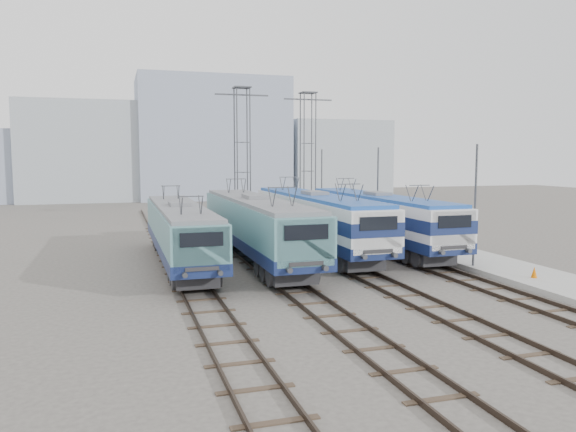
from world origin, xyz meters
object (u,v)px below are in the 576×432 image
(locomotive_far_right, at_px, (378,216))
(catenary_tower_west, at_px, (242,153))
(mast_front, at_px, (475,208))
(mast_rear, at_px, (322,186))
(locomotive_center_left, at_px, (256,224))
(safety_cone, at_px, (534,272))
(catenary_tower_east, at_px, (308,153))
(locomotive_far_left, at_px, (180,229))
(mast_mid, at_px, (378,194))
(locomotive_center_right, at_px, (315,217))

(locomotive_far_right, distance_m, catenary_tower_west, 14.37)
(mast_front, xyz_separation_m, mast_rear, (0.00, 24.00, 0.00))
(locomotive_far_right, relative_size, catenary_tower_west, 1.52)
(locomotive_center_left, xyz_separation_m, safety_cone, (11.85, -9.65, -1.76))
(catenary_tower_east, distance_m, mast_front, 22.32)
(locomotive_center_left, relative_size, mast_rear, 2.68)
(locomotive_far_left, height_order, safety_cone, locomotive_far_left)
(locomotive_far_left, distance_m, catenary_tower_west, 16.12)
(catenary_tower_east, relative_size, mast_front, 1.71)
(catenary_tower_west, bearing_deg, mast_mid, -42.93)
(catenary_tower_east, bearing_deg, locomotive_far_left, -129.74)
(locomotive_far_right, xyz_separation_m, mast_rear, (1.85, 15.93, 1.17))
(locomotive_center_left, bearing_deg, mast_mid, 28.72)
(locomotive_center_left, relative_size, locomotive_center_right, 1.00)
(mast_mid, bearing_deg, catenary_tower_east, 101.86)
(locomotive_far_left, xyz_separation_m, catenary_tower_east, (13.25, 15.94, 4.49))
(locomotive_far_right, distance_m, mast_mid, 4.50)
(locomotive_far_left, relative_size, locomotive_far_right, 0.94)
(locomotive_center_left, height_order, locomotive_center_right, locomotive_center_right)
(locomotive_far_left, relative_size, mast_rear, 2.46)
(locomotive_center_left, relative_size, safety_cone, 34.06)
(locomotive_center_right, height_order, catenary_tower_east, catenary_tower_east)
(safety_cone, bearing_deg, locomotive_center_right, 122.03)
(catenary_tower_east, distance_m, safety_cone, 26.49)
(mast_front, bearing_deg, locomotive_far_left, 158.44)
(mast_front, height_order, mast_mid, same)
(locomotive_far_right, distance_m, mast_front, 8.36)
(locomotive_far_left, distance_m, locomotive_far_right, 13.65)
(safety_cone, bearing_deg, mast_mid, 93.66)
(locomotive_far_left, xyz_separation_m, mast_rear, (15.35, 17.94, 1.35))
(catenary_tower_east, height_order, mast_rear, catenary_tower_east)
(safety_cone, bearing_deg, locomotive_far_right, 103.72)
(catenary_tower_west, relative_size, mast_front, 1.71)
(catenary_tower_west, distance_m, mast_rear, 9.99)
(catenary_tower_east, xyz_separation_m, mast_rear, (2.10, 2.00, -3.14))
(catenary_tower_east, bearing_deg, catenary_tower_west, -162.90)
(mast_rear, bearing_deg, catenary_tower_west, -155.06)
(mast_rear, relative_size, safety_cone, 12.69)
(locomotive_center_right, height_order, locomotive_far_right, locomotive_center_right)
(locomotive_center_left, height_order, mast_mid, mast_mid)
(locomotive_far_left, height_order, mast_rear, mast_rear)
(locomotive_center_right, distance_m, mast_front, 10.39)
(locomotive_far_left, relative_size, locomotive_center_left, 0.92)
(locomotive_center_left, relative_size, catenary_tower_east, 1.57)
(locomotive_far_left, bearing_deg, catenary_tower_west, 64.15)
(mast_rear, bearing_deg, mast_mid, -90.00)
(locomotive_center_left, xyz_separation_m, mast_front, (10.85, -6.06, 1.17))
(locomotive_center_left, height_order, catenary_tower_west, catenary_tower_west)
(safety_cone, bearing_deg, catenary_tower_east, 96.90)
(catenary_tower_west, relative_size, mast_rear, 1.71)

